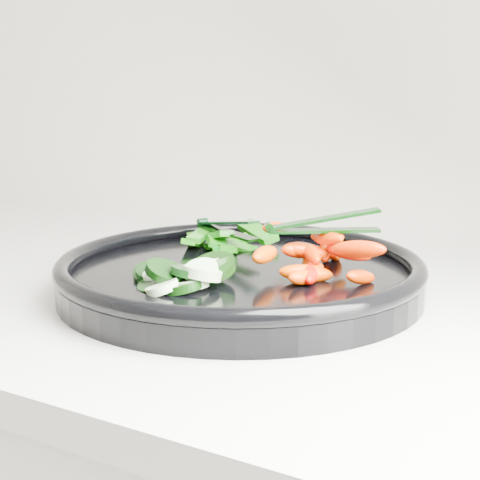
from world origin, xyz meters
The scene contains 6 objects.
veggie_tray centered at (-0.22, 1.68, 0.95)m, with size 0.45×0.45×0.04m.
cucumber_pile centered at (-0.25, 1.60, 0.96)m, with size 0.11×0.12×0.04m.
carrot_pile centered at (-0.15, 1.69, 0.97)m, with size 0.15×0.15×0.05m.
pepper_pile centered at (-0.29, 1.75, 0.96)m, with size 0.12×0.11×0.04m.
tong_carrot centered at (-0.14, 1.70, 1.00)m, with size 0.10×0.07×0.02m.
tong_pepper centered at (-0.28, 1.75, 0.98)m, with size 0.11×0.06×0.02m.
Camera 1 is at (0.10, 1.10, 1.13)m, focal length 50.00 mm.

